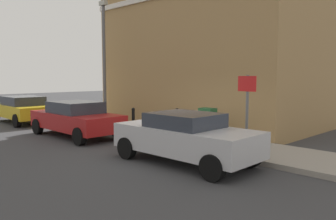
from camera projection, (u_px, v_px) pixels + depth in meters
ground at (166, 153)px, 10.70m from camera, size 80.00×80.00×0.00m
sidewalk at (108, 125)px, 16.31m from camera, size 2.47×30.00×0.15m
corner_building at (221, 35)px, 17.31m from camera, size 7.61×10.21×9.03m
car_silver at (185, 137)px, 9.44m from camera, size 1.96×4.24×1.40m
car_red at (76, 118)px, 13.59m from camera, size 1.94×4.43×1.41m
car_yellow at (23, 109)px, 17.61m from camera, size 1.98×4.17×1.38m
utility_cabinet at (207, 126)px, 11.99m from camera, size 0.46×0.61×1.15m
bollard_near_cabinet at (177, 120)px, 13.17m from camera, size 0.14×0.14×1.04m
bollard_far_kerb at (133, 120)px, 13.31m from camera, size 0.14×0.14×1.04m
street_sign at (247, 103)px, 9.77m from camera, size 0.08×0.60×2.30m
lamppost at (104, 57)px, 15.93m from camera, size 0.20×0.44×5.72m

